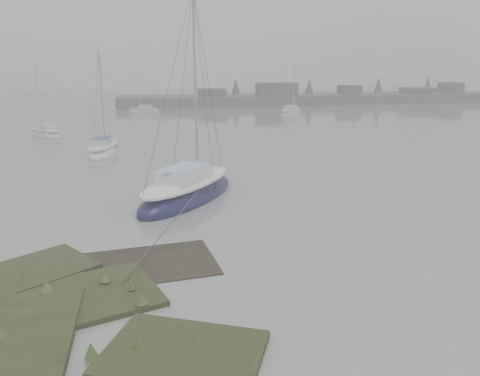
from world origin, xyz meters
TOP-DOWN VIEW (x-y plane):
  - ground at (0.00, 30.00)m, footprint 160.00×160.00m
  - far_shoreline at (26.84, 61.90)m, footprint 60.00×8.00m
  - sailboat_main at (1.76, 11.99)m, footprint 6.41×7.46m
  - sailboat_white at (-3.12, 24.74)m, footprint 2.56×5.68m
  - sailboat_far_a at (-8.79, 34.33)m, footprint 4.19×4.84m
  - sailboat_far_b at (17.88, 46.69)m, footprint 4.75×5.05m
  - sailboat_far_c at (-0.12, 52.90)m, footprint 4.59×3.03m

SIDE VIEW (x-z plane):
  - ground at x=0.00m, z-range 0.00..0.00m
  - sailboat_far_c at x=-0.12m, z-range -2.90..3.28m
  - sailboat_far_a at x=-8.79m, z-range -3.21..3.64m
  - sailboat_far_b at x=17.88m, z-range -3.46..3.92m
  - sailboat_white at x=-3.12m, z-range -3.63..4.11m
  - sailboat_main at x=1.76m, z-range -4.94..5.59m
  - far_shoreline at x=26.84m, z-range -1.22..2.93m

